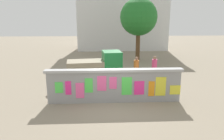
% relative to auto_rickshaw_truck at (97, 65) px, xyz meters
% --- Properties ---
extents(ground, '(60.00, 60.00, 0.00)m').
position_rel_auto_rickshaw_truck_xyz_m(ground, '(0.89, 3.76, -0.90)').
color(ground, gray).
extents(poster_wall, '(6.65, 0.42, 1.66)m').
position_rel_auto_rickshaw_truck_xyz_m(poster_wall, '(0.89, -4.24, -0.05)').
color(poster_wall, gray).
rests_on(poster_wall, ground).
extents(auto_rickshaw_truck, '(3.75, 1.91, 1.85)m').
position_rel_auto_rickshaw_truck_xyz_m(auto_rickshaw_truck, '(0.00, 0.00, 0.00)').
color(auto_rickshaw_truck, black).
rests_on(auto_rickshaw_truck, ground).
extents(motorcycle, '(1.87, 0.70, 0.87)m').
position_rel_auto_rickshaw_truck_xyz_m(motorcycle, '(1.97, -3.02, -0.44)').
color(motorcycle, black).
rests_on(motorcycle, ground).
extents(bicycle_near, '(1.70, 0.45, 0.95)m').
position_rel_auto_rickshaw_truck_xyz_m(bicycle_near, '(-1.80, -2.99, -0.54)').
color(bicycle_near, black).
rests_on(bicycle_near, ground).
extents(person_walking, '(0.44, 0.44, 1.62)m').
position_rel_auto_rickshaw_truck_xyz_m(person_walking, '(2.52, -0.80, 0.09)').
color(person_walking, purple).
rests_on(person_walking, ground).
extents(person_bystander, '(0.43, 0.43, 1.62)m').
position_rel_auto_rickshaw_truck_xyz_m(person_bystander, '(3.75, -0.62, 0.09)').
color(person_bystander, yellow).
rests_on(person_bystander, ground).
extents(tree_roadside, '(3.41, 3.41, 5.81)m').
position_rel_auto_rickshaw_truck_xyz_m(tree_roadside, '(3.74, 5.86, 3.17)').
color(tree_roadside, brown).
rests_on(tree_roadside, ground).
extents(building_background, '(11.40, 5.47, 8.66)m').
position_rel_auto_rickshaw_truck_xyz_m(building_background, '(3.00, 14.37, 3.45)').
color(building_background, silver).
rests_on(building_background, ground).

